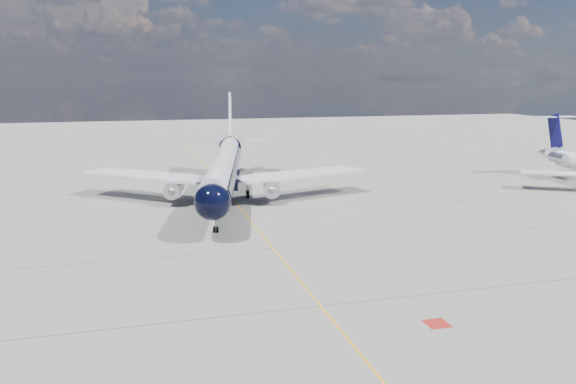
# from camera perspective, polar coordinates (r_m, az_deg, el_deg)

# --- Properties ---
(ground) EXTENTS (320.00, 320.00, 0.00)m
(ground) POSITION_cam_1_polar(r_m,az_deg,el_deg) (75.21, -5.12, -1.35)
(ground) COLOR gray
(ground) RESTS_ON ground
(taxiway_centerline) EXTENTS (0.16, 160.00, 0.01)m
(taxiway_centerline) POSITION_cam_1_polar(r_m,az_deg,el_deg) (70.42, -4.40, -2.23)
(taxiway_centerline) COLOR #FFB00D
(taxiway_centerline) RESTS_ON ground
(red_marking) EXTENTS (1.60, 1.60, 0.01)m
(red_marking) POSITION_cam_1_polar(r_m,az_deg,el_deg) (41.17, 14.89, -12.79)
(red_marking) COLOR maroon
(red_marking) RESTS_ON ground
(main_airliner) EXTENTS (39.84, 49.13, 14.31)m
(main_airliner) POSITION_cam_1_polar(r_m,az_deg,el_deg) (79.04, -6.51, 2.52)
(main_airliner) COLOR black
(main_airliner) RESTS_ON ground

